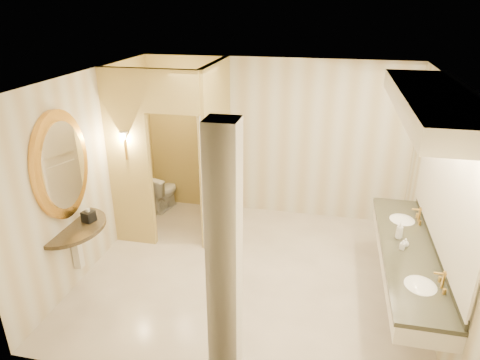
# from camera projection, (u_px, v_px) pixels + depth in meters

# --- Properties ---
(floor) EXTENTS (4.50, 4.50, 0.00)m
(floor) POSITION_uv_depth(u_px,v_px,m) (250.00, 274.00, 5.98)
(floor) COLOR #F1E2D0
(floor) RESTS_ON ground
(ceiling) EXTENTS (4.50, 4.50, 0.00)m
(ceiling) POSITION_uv_depth(u_px,v_px,m) (252.00, 79.00, 4.93)
(ceiling) COLOR white
(ceiling) RESTS_ON wall_back
(wall_back) EXTENTS (4.50, 0.02, 2.70)m
(wall_back) POSITION_uv_depth(u_px,v_px,m) (273.00, 139.00, 7.25)
(wall_back) COLOR beige
(wall_back) RESTS_ON floor
(wall_front) EXTENTS (4.50, 0.02, 2.70)m
(wall_front) POSITION_uv_depth(u_px,v_px,m) (207.00, 278.00, 3.66)
(wall_front) COLOR beige
(wall_front) RESTS_ON floor
(wall_left) EXTENTS (0.02, 4.00, 2.70)m
(wall_left) POSITION_uv_depth(u_px,v_px,m) (91.00, 172.00, 5.89)
(wall_left) COLOR beige
(wall_left) RESTS_ON floor
(wall_right) EXTENTS (0.02, 4.00, 2.70)m
(wall_right) POSITION_uv_depth(u_px,v_px,m) (439.00, 202.00, 5.02)
(wall_right) COLOR beige
(wall_right) RESTS_ON floor
(toilet_closet) EXTENTS (1.50, 1.55, 2.70)m
(toilet_closet) POSITION_uv_depth(u_px,v_px,m) (191.00, 152.00, 6.53)
(toilet_closet) COLOR #D5C66F
(toilet_closet) RESTS_ON floor
(wall_sconce) EXTENTS (0.14, 0.14, 0.42)m
(wall_sconce) POSITION_uv_depth(u_px,v_px,m) (124.00, 138.00, 6.07)
(wall_sconce) COLOR #BE903D
(wall_sconce) RESTS_ON toilet_closet
(vanity) EXTENTS (0.75, 2.84, 2.09)m
(vanity) POSITION_uv_depth(u_px,v_px,m) (424.00, 189.00, 4.67)
(vanity) COLOR silver
(vanity) RESTS_ON floor
(console_shelf) EXTENTS (1.05, 1.05, 1.97)m
(console_shelf) POSITION_uv_depth(u_px,v_px,m) (65.00, 192.00, 5.28)
(console_shelf) COLOR black
(console_shelf) RESTS_ON floor
(pillar) EXTENTS (0.28, 0.28, 2.70)m
(pillar) POSITION_uv_depth(u_px,v_px,m) (225.00, 266.00, 3.82)
(pillar) COLOR silver
(pillar) RESTS_ON floor
(tissue_box) EXTENTS (0.18, 0.18, 0.14)m
(tissue_box) POSITION_uv_depth(u_px,v_px,m) (89.00, 216.00, 5.54)
(tissue_box) COLOR black
(tissue_box) RESTS_ON console_shelf
(toilet) EXTENTS (0.50, 0.71, 0.66)m
(toilet) POSITION_uv_depth(u_px,v_px,m) (163.00, 192.00, 7.73)
(toilet) COLOR white
(toilet) RESTS_ON floor
(soap_bottle_a) EXTENTS (0.07, 0.07, 0.12)m
(soap_bottle_a) POSITION_uv_depth(u_px,v_px,m) (403.00, 245.00, 4.93)
(soap_bottle_a) COLOR beige
(soap_bottle_a) RESTS_ON vanity
(soap_bottle_b) EXTENTS (0.11, 0.11, 0.11)m
(soap_bottle_b) POSITION_uv_depth(u_px,v_px,m) (405.00, 243.00, 4.98)
(soap_bottle_b) COLOR silver
(soap_bottle_b) RESTS_ON vanity
(soap_bottle_c) EXTENTS (0.09, 0.09, 0.22)m
(soap_bottle_c) POSITION_uv_depth(u_px,v_px,m) (400.00, 230.00, 5.14)
(soap_bottle_c) COLOR #C6B28C
(soap_bottle_c) RESTS_ON vanity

